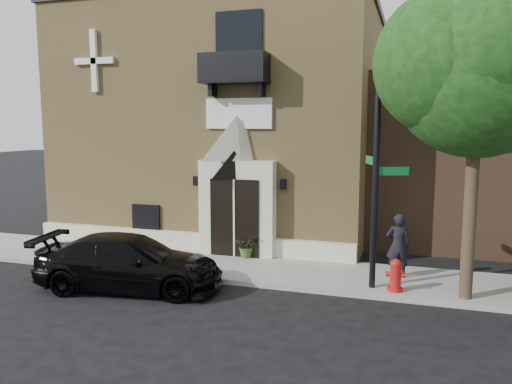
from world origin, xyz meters
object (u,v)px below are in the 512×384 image
pedestrian_near (398,245)px  street_sign (376,174)px  black_sedan (129,262)px  fire_hydrant (396,275)px

pedestrian_near → street_sign: bearing=53.5°
black_sedan → pedestrian_near: pedestrian_near is taller
black_sedan → fire_hydrant: black_sedan is taller
street_sign → fire_hydrant: street_sign is taller
black_sedan → fire_hydrant: size_ratio=5.89×
street_sign → pedestrian_near: street_sign is taller
street_sign → black_sedan: bearing=173.9°
fire_hydrant → street_sign: bearing=165.1°
fire_hydrant → pedestrian_near: (-0.00, 1.33, 0.50)m
black_sedan → pedestrian_near: size_ratio=2.78×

